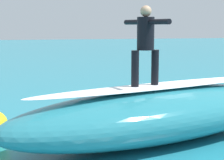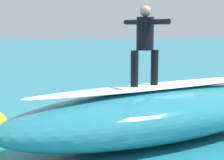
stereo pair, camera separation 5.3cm
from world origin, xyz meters
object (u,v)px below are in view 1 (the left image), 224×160
object	(u,v)px
surfer_paddling	(92,97)
surfer_riding	(146,40)
surfboard_paddling	(91,102)
surfboard_riding	(145,88)

from	to	relation	value
surfer_paddling	surfer_riding	bearing A→B (deg)	36.79
surfboard_paddling	surfer_paddling	world-z (taller)	surfer_paddling
surfboard_riding	surfer_paddling	xyz separation A→B (m)	(0.28, -4.36, -1.00)
surfboard_riding	surfer_paddling	size ratio (longest dim) A/B	1.56
surfboard_riding	surfboard_paddling	xyz separation A→B (m)	(0.35, -4.26, -1.16)
surfboard_riding	surfer_paddling	world-z (taller)	surfboard_riding
surfboard_riding	surfer_riding	xyz separation A→B (m)	(0.00, -0.00, 1.01)
surfboard_riding	surfer_riding	bearing A→B (deg)	-104.76
surfer_riding	surfboard_paddling	world-z (taller)	surfer_riding
surfboard_riding	surfer_riding	distance (m)	1.01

